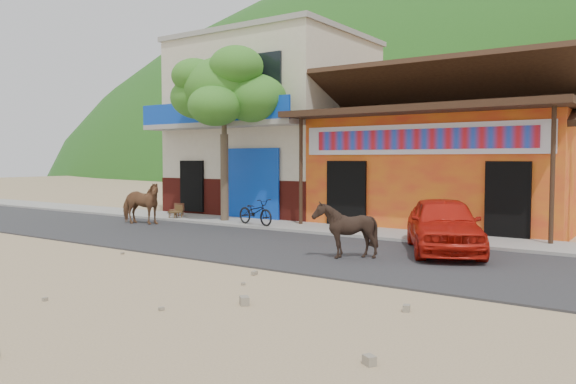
% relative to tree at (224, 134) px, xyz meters
% --- Properties ---
extents(ground, '(120.00, 120.00, 0.00)m').
position_rel_tree_xyz_m(ground, '(4.60, -5.80, -3.12)').
color(ground, '#9E825B').
rests_on(ground, ground).
extents(road, '(60.00, 5.00, 0.04)m').
position_rel_tree_xyz_m(road, '(4.60, -3.30, -3.10)').
color(road, '#28282B').
rests_on(road, ground).
extents(sidewalk, '(60.00, 2.00, 0.12)m').
position_rel_tree_xyz_m(sidewalk, '(4.60, 0.20, -3.06)').
color(sidewalk, gray).
rests_on(sidewalk, ground).
extents(dance_club, '(8.00, 6.00, 3.60)m').
position_rel_tree_xyz_m(dance_club, '(6.60, 4.20, -1.32)').
color(dance_club, orange).
rests_on(dance_club, ground).
extents(cafe_building, '(7.00, 6.00, 7.00)m').
position_rel_tree_xyz_m(cafe_building, '(-0.90, 4.20, 0.38)').
color(cafe_building, beige).
rests_on(cafe_building, ground).
extents(tree, '(3.00, 3.00, 6.00)m').
position_rel_tree_xyz_m(tree, '(0.00, 0.00, 0.00)').
color(tree, '#2D721E').
rests_on(tree, sidewalk).
extents(cow_tan, '(1.82, 1.12, 1.43)m').
position_rel_tree_xyz_m(cow_tan, '(-2.04, -2.02, -2.37)').
color(cow_tan, brown).
rests_on(cow_tan, road).
extents(cow_dark, '(1.22, 1.10, 1.28)m').
position_rel_tree_xyz_m(cow_dark, '(6.92, -3.85, -2.44)').
color(cow_dark, black).
rests_on(cow_dark, road).
extents(red_car, '(3.13, 4.17, 1.32)m').
position_rel_tree_xyz_m(red_car, '(8.43, -1.74, -2.42)').
color(red_car, red).
rests_on(red_car, road).
extents(scooter, '(1.71, 0.91, 0.85)m').
position_rel_tree_xyz_m(scooter, '(1.76, -0.50, -2.57)').
color(scooter, black).
rests_on(scooter, sidewalk).
extents(cafe_chair_left, '(0.50, 0.50, 0.88)m').
position_rel_tree_xyz_m(cafe_chair_left, '(-2.49, 0.12, -2.56)').
color(cafe_chair_left, '#472317').
rests_on(cafe_chair_left, sidewalk).
extents(cafe_chair_right, '(0.44, 0.44, 0.85)m').
position_rel_tree_xyz_m(cafe_chair_right, '(-2.03, -0.40, -2.57)').
color(cafe_chair_right, '#473017').
rests_on(cafe_chair_right, sidewalk).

